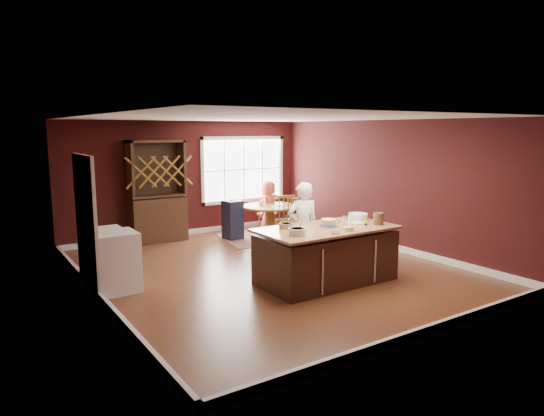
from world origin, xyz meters
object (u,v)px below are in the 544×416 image
Objects in this scene: dining_table at (270,215)px; layer_cake at (328,223)px; kitchen_island at (326,256)px; chair_north at (267,212)px; high_chair at (233,219)px; baker at (303,227)px; toddler at (234,204)px; hutch at (157,191)px; washer at (115,262)px; chair_south at (289,220)px; seated_woman at (269,207)px; dryer at (105,255)px; chair_east at (297,215)px.

layer_cake is at bearing -106.93° from dining_table.
chair_north is at bearing 70.25° from kitchen_island.
chair_north is 0.97× the size of high_chair.
baker reaches higher than toddler.
kitchen_island is 1.01× the size of hutch.
baker is at bearing -12.27° from washer.
washer is (-3.28, -2.22, 0.00)m from high_chair.
chair_south is 1.18× the size of chair_north.
seated_woman reaches higher than high_chair.
hutch is at bearing -48.08° from seated_woman.
washer is (-3.12, 0.68, -0.33)m from baker.
chair_south is 4.15m from dryer.
layer_cake is 0.35× the size of washer.
toddler is 4.06m from washer.
layer_cake is at bearing -99.38° from chair_south.
toddler is at bearing 154.98° from dining_table.
dining_table is at bearing -23.79° from hutch.
dryer is (-4.84, -1.22, -0.03)m from chair_east.
dining_table is 1.37× the size of washer.
chair_south is (1.03, 2.56, -0.45)m from layer_cake.
dining_table is at bearing 103.98° from chair_south.
chair_east is 1.60m from high_chair.
high_chair is 0.35m from toddler.
chair_south is at bearing -55.41° from toddler.
high_chair reaches higher than dining_table.
hutch is (-1.58, 0.68, 0.33)m from toddler.
chair_south is 0.84× the size of seated_woman.
layer_cake is 3.75m from dryer.
dryer is (-3.35, -1.62, -0.37)m from toddler.
hutch reaches higher than dryer.
high_chair is (-1.09, -0.16, -0.17)m from seated_woman.
dining_table is at bearing 24.99° from washer.
seated_woman is at bearing 58.99° from dining_table.
chair_north is 3.47× the size of toddler.
high_chair is 3.64m from dryer.
washer is at bearing -90.00° from dryer.
kitchen_island is 2.79m from chair_south.
high_chair is at bearing -27.72° from seated_woman.
washer is 0.64m from dryer.
chair_south is at bearing 68.06° from layer_cake.
baker is 3.88m from hutch.
toddler and washer have the same top height.
layer_cake reaches higher than chair_north.
toddler is at bearing 85.20° from kitchen_island.
baker is 1.77× the size of chair_north.
high_chair reaches higher than chair_north.
dryer is (-4.51, -2.02, -0.01)m from chair_north.
washer is at bearing -152.28° from high_chair.
toddler reaches higher than chair_east.
high_chair is (-0.84, 1.07, -0.07)m from chair_south.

